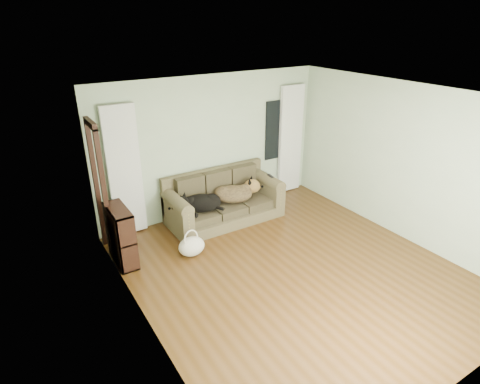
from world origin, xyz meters
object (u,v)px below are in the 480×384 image
bookshelf (121,233)px  tote_bag (192,246)px  sofa (225,198)px  dog_shepherd (235,194)px  dog_black_lab (200,204)px

bookshelf → tote_bag: bearing=-21.7°
sofa → dog_shepherd: size_ratio=2.78×
tote_bag → bookshelf: (-0.98, 0.41, 0.34)m
dog_black_lab → tote_bag: 0.96m
tote_bag → dog_shepherd: bearing=30.4°
sofa → bookshelf: bookshelf is taller
dog_shepherd → tote_bag: size_ratio=1.75×
dog_black_lab → sofa: bearing=34.5°
dog_shepherd → bookshelf: bookshelf is taller
sofa → tote_bag: bearing=-143.9°
sofa → dog_shepherd: 0.22m
sofa → dog_black_lab: bearing=-175.9°
tote_bag → bookshelf: bookshelf is taller
bookshelf → sofa: bearing=11.1°
sofa → dog_shepherd: bearing=-6.6°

